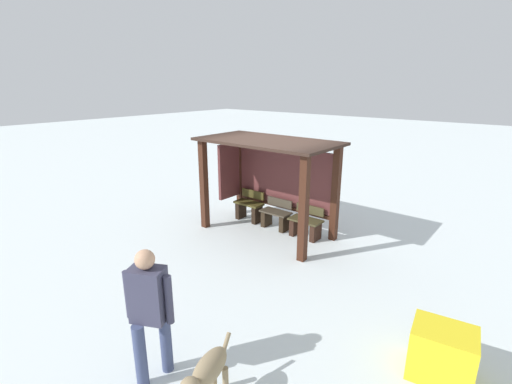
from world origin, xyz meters
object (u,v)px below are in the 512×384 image
bus_shelter (269,167)px  bench_right_inside (306,225)px  dog (207,373)px  bench_left_inside (249,208)px  bench_center_inside (276,216)px  person_walking (149,307)px  grit_bin (442,353)px

bus_shelter → bench_right_inside: 1.56m
bus_shelter → dog: (2.59, -4.46, -1.05)m
bench_left_inside → bench_center_inside: (0.84, 0.00, -0.03)m
bus_shelter → dog: bearing=-59.9°
bench_center_inside → bench_right_inside: bearing=-0.0°
bus_shelter → person_walking: bus_shelter is taller
dog → bench_left_inside: bearing=125.8°
dog → grit_bin: size_ratio=1.28×
person_walking → dog: size_ratio=1.88×
person_walking → grit_bin: bearing=39.7°
bench_left_inside → grit_bin: bench_left_inside is taller
bench_left_inside → dog: size_ratio=0.86×
bench_left_inside → person_walking: 5.34m
bus_shelter → bench_center_inside: (0.12, 0.13, -1.22)m
bus_shelter → bench_center_inside: 1.24m
bus_shelter → grit_bin: 5.14m
bus_shelter → grit_bin: bearing=-28.4°
bus_shelter → bench_left_inside: bearing=170.0°
dog → person_walking: bearing=-173.5°
bus_shelter → bench_right_inside: size_ratio=4.23×
grit_bin → bench_right_inside: bearing=143.9°
bench_right_inside → dog: bearing=-70.5°
bench_right_inside → bench_center_inside: bearing=180.0°
bench_left_inside → bench_right_inside: 1.69m
bench_left_inside → bench_right_inside: bearing=0.1°
bench_left_inside → bench_right_inside: bench_left_inside is taller
bench_center_inside → bench_right_inside: 0.84m
bus_shelter → person_walking: size_ratio=1.87×
bench_right_inside → person_walking: (0.81, -4.68, 0.68)m
person_walking → grit_bin: (2.62, 2.18, -0.65)m
grit_bin → bus_shelter: bearing=151.6°
dog → grit_bin: (1.81, 2.08, -0.15)m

